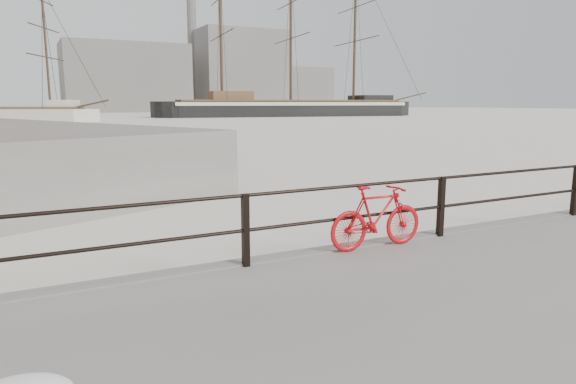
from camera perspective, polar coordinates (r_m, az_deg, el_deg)
name	(u,v)px	position (r m, az deg, el deg)	size (l,w,h in m)	color
ground	(432,254)	(9.17, 15.71, -6.61)	(400.00, 400.00, 0.00)	white
guardrail	(441,207)	(8.87, 16.63, -1.56)	(28.00, 0.10, 1.00)	black
bicycle	(377,217)	(7.91, 9.84, -2.74)	(1.62, 0.24, 0.98)	red
barque_black	(291,116)	(96.76, 0.31, 8.41)	(56.96, 18.64, 32.45)	black
schooner_mid	(6,122)	(79.17, -28.86, 6.85)	(26.79, 11.33, 19.46)	beige
industrial_west	(126,78)	(148.83, -17.59, 11.95)	(32.00, 18.00, 18.00)	gray
industrial_mid	(239,71)	(163.51, -5.48, 13.19)	(26.00, 20.00, 24.00)	gray
industrial_east	(297,89)	(177.61, 0.97, 11.35)	(20.00, 16.00, 14.00)	gray
smokestack	(192,37)	(164.76, -10.59, 16.54)	(2.80, 2.80, 44.00)	gray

